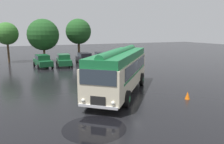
{
  "coord_description": "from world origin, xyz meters",
  "views": [
    {
      "loc": [
        -7.45,
        -15.05,
        4.84
      ],
      "look_at": [
        -0.23,
        1.46,
        1.4
      ],
      "focal_mm": 35.0,
      "sensor_mm": 36.0,
      "label": 1
    }
  ],
  "objects_px": {
    "vintage_bus": "(120,69)",
    "traffic_cone": "(188,95)",
    "car_near_left": "(43,61)",
    "car_far_right": "(101,57)",
    "car_mid_left": "(64,60)",
    "car_mid_right": "(85,58)"
  },
  "relations": [
    {
      "from": "car_mid_left",
      "to": "traffic_cone",
      "type": "height_order",
      "value": "car_mid_left"
    },
    {
      "from": "car_near_left",
      "to": "traffic_cone",
      "type": "relative_size",
      "value": 7.95
    },
    {
      "from": "vintage_bus",
      "to": "traffic_cone",
      "type": "xyz_separation_m",
      "value": [
        3.74,
        -3.43,
        -1.62
      ]
    },
    {
      "from": "car_near_left",
      "to": "car_far_right",
      "type": "height_order",
      "value": "same"
    },
    {
      "from": "traffic_cone",
      "to": "car_mid_right",
      "type": "bearing_deg",
      "value": 96.11
    },
    {
      "from": "car_mid_left",
      "to": "car_near_left",
      "type": "bearing_deg",
      "value": 174.27
    },
    {
      "from": "car_mid_right",
      "to": "car_far_right",
      "type": "height_order",
      "value": "same"
    },
    {
      "from": "car_far_right",
      "to": "car_mid_right",
      "type": "bearing_deg",
      "value": -176.45
    },
    {
      "from": "car_mid_right",
      "to": "traffic_cone",
      "type": "height_order",
      "value": "car_mid_right"
    },
    {
      "from": "vintage_bus",
      "to": "car_near_left",
      "type": "bearing_deg",
      "value": 105.42
    },
    {
      "from": "car_mid_left",
      "to": "traffic_cone",
      "type": "distance_m",
      "value": 18.89
    },
    {
      "from": "car_mid_left",
      "to": "vintage_bus",
      "type": "bearing_deg",
      "value": -84.6
    },
    {
      "from": "traffic_cone",
      "to": "car_mid_left",
      "type": "bearing_deg",
      "value": 105.78
    },
    {
      "from": "traffic_cone",
      "to": "vintage_bus",
      "type": "bearing_deg",
      "value": 137.47
    },
    {
      "from": "car_mid_left",
      "to": "car_mid_right",
      "type": "xyz_separation_m",
      "value": [
        3.13,
        0.58,
        0.0
      ]
    },
    {
      "from": "car_near_left",
      "to": "traffic_cone",
      "type": "distance_m",
      "value": 20.07
    },
    {
      "from": "car_near_left",
      "to": "car_far_right",
      "type": "xyz_separation_m",
      "value": [
        8.48,
        0.46,
        0.0
      ]
    },
    {
      "from": "car_far_right",
      "to": "car_mid_left",
      "type": "bearing_deg",
      "value": -172.66
    },
    {
      "from": "vintage_bus",
      "to": "traffic_cone",
      "type": "height_order",
      "value": "vintage_bus"
    },
    {
      "from": "vintage_bus",
      "to": "car_mid_left",
      "type": "bearing_deg",
      "value": 95.4
    },
    {
      "from": "car_mid_right",
      "to": "car_mid_left",
      "type": "bearing_deg",
      "value": -169.55
    },
    {
      "from": "car_mid_left",
      "to": "car_far_right",
      "type": "height_order",
      "value": "same"
    }
  ]
}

